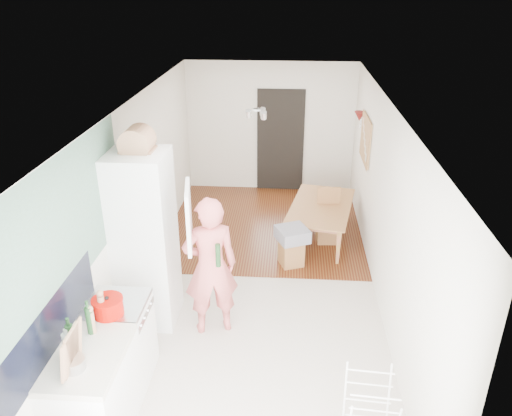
# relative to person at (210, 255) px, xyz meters

# --- Properties ---
(room_shell) EXTENTS (3.20, 7.00, 2.50)m
(room_shell) POSITION_rel_person_xyz_m (0.47, 0.96, 0.23)
(room_shell) COLOR white
(room_shell) RESTS_ON ground
(floor) EXTENTS (3.20, 7.00, 0.01)m
(floor) POSITION_rel_person_xyz_m (0.47, 0.96, -1.02)
(floor) COLOR beige
(floor) RESTS_ON ground
(wood_floor_overlay) EXTENTS (3.20, 3.30, 0.01)m
(wood_floor_overlay) POSITION_rel_person_xyz_m (0.47, 2.81, -1.01)
(wood_floor_overlay) COLOR brown
(wood_floor_overlay) RESTS_ON room_shell
(sage_wall_panel) EXTENTS (0.02, 3.00, 1.30)m
(sage_wall_panel) POSITION_rel_person_xyz_m (-1.12, -1.04, 0.83)
(sage_wall_panel) COLOR slate
(sage_wall_panel) RESTS_ON room_shell
(tile_splashback) EXTENTS (0.02, 1.90, 0.50)m
(tile_splashback) POSITION_rel_person_xyz_m (-1.11, -1.59, 0.13)
(tile_splashback) COLOR black
(tile_splashback) RESTS_ON room_shell
(doorway_recess) EXTENTS (0.90, 0.04, 2.00)m
(doorway_recess) POSITION_rel_person_xyz_m (0.67, 4.44, -0.02)
(doorway_recess) COLOR black
(doorway_recess) RESTS_ON room_shell
(base_cabinet) EXTENTS (0.60, 0.90, 0.86)m
(base_cabinet) POSITION_rel_person_xyz_m (-0.83, -1.59, -0.59)
(base_cabinet) COLOR white
(base_cabinet) RESTS_ON room_shell
(worktop) EXTENTS (0.62, 0.92, 0.06)m
(worktop) POSITION_rel_person_xyz_m (-0.83, -1.59, -0.13)
(worktop) COLOR beige
(worktop) RESTS_ON room_shell
(range_cooker) EXTENTS (0.60, 0.60, 0.88)m
(range_cooker) POSITION_rel_person_xyz_m (-0.83, -0.84, -0.58)
(range_cooker) COLOR white
(range_cooker) RESTS_ON room_shell
(cooker_top) EXTENTS (0.60, 0.60, 0.04)m
(cooker_top) POSITION_rel_person_xyz_m (-0.83, -0.84, -0.12)
(cooker_top) COLOR #B8B8BB
(cooker_top) RESTS_ON room_shell
(fridge_housing) EXTENTS (0.66, 0.66, 2.15)m
(fridge_housing) POSITION_rel_person_xyz_m (-0.80, 0.18, 0.06)
(fridge_housing) COLOR white
(fridge_housing) RESTS_ON room_shell
(fridge_door) EXTENTS (0.14, 0.56, 0.70)m
(fridge_door) POSITION_rel_person_xyz_m (-0.19, -0.12, 0.53)
(fridge_door) COLOR white
(fridge_door) RESTS_ON room_shell
(fridge_interior) EXTENTS (0.02, 0.52, 0.66)m
(fridge_interior) POSITION_rel_person_xyz_m (-0.49, 0.18, 0.53)
(fridge_interior) COLOR white
(fridge_interior) RESTS_ON room_shell
(pinboard) EXTENTS (0.03, 0.90, 0.70)m
(pinboard) POSITION_rel_person_xyz_m (2.05, 2.86, 0.53)
(pinboard) COLOR tan
(pinboard) RESTS_ON room_shell
(pinboard_frame) EXTENTS (0.00, 0.94, 0.74)m
(pinboard_frame) POSITION_rel_person_xyz_m (2.04, 2.86, 0.53)
(pinboard_frame) COLOR #995A3C
(pinboard_frame) RESTS_ON room_shell
(wall_sconce) EXTENTS (0.18, 0.18, 0.16)m
(wall_sconce) POSITION_rel_person_xyz_m (2.01, 3.51, 0.73)
(wall_sconce) COLOR maroon
(wall_sconce) RESTS_ON room_shell
(person) EXTENTS (0.86, 0.69, 2.04)m
(person) POSITION_rel_person_xyz_m (0.00, 0.00, 0.00)
(person) COLOR #DC6563
(person) RESTS_ON floor
(dining_table) EXTENTS (1.04, 1.53, 0.50)m
(dining_table) POSITION_rel_person_xyz_m (1.42, 2.41, -0.77)
(dining_table) COLOR #995A3C
(dining_table) RESTS_ON floor
(dining_chair) EXTENTS (0.39, 0.39, 0.86)m
(dining_chair) POSITION_rel_person_xyz_m (1.51, 2.33, -0.59)
(dining_chair) COLOR #995A3C
(dining_chair) RESTS_ON floor
(stool) EXTENTS (0.40, 0.40, 0.41)m
(stool) POSITION_rel_person_xyz_m (0.93, 1.55, -0.82)
(stool) COLOR #995A3C
(stool) RESTS_ON floor
(grey_drape) EXTENTS (0.55, 0.55, 0.19)m
(grey_drape) POSITION_rel_person_xyz_m (0.93, 1.56, -0.52)
(grey_drape) COLOR slate
(grey_drape) RESTS_ON stool
(bread_bin) EXTENTS (0.39, 0.37, 0.19)m
(bread_bin) POSITION_rel_person_xyz_m (-0.79, 0.27, 1.23)
(bread_bin) COLOR tan
(bread_bin) RESTS_ON fridge_housing
(red_casserole) EXTENTS (0.33, 0.33, 0.18)m
(red_casserole) POSITION_rel_person_xyz_m (-0.83, -1.02, -0.01)
(red_casserole) COLOR #BC0901
(red_casserole) RESTS_ON cooker_top
(steel_pan) EXTENTS (0.21, 0.21, 0.10)m
(steel_pan) POSITION_rel_person_xyz_m (-0.86, -1.76, -0.05)
(steel_pan) COLOR #B8B8BB
(steel_pan) RESTS_ON worktop
(held_bottle) EXTENTS (0.06, 0.06, 0.27)m
(held_bottle) POSITION_rel_person_xyz_m (0.12, -0.19, 0.11)
(held_bottle) COLOR #1A3C1B
(held_bottle) RESTS_ON person
(bottle_a) EXTENTS (0.07, 0.07, 0.29)m
(bottle_a) POSITION_rel_person_xyz_m (-0.95, -1.57, 0.04)
(bottle_a) COLOR #1A3C1B
(bottle_a) RESTS_ON worktop
(bottle_b) EXTENTS (0.08, 0.08, 0.28)m
(bottle_b) POSITION_rel_person_xyz_m (-0.89, -1.30, 0.04)
(bottle_b) COLOR #1A3C1B
(bottle_b) RESTS_ON worktop
(bottle_c) EXTENTS (0.10, 0.10, 0.22)m
(bottle_c) POSITION_rel_person_xyz_m (-0.97, -1.60, 0.01)
(bottle_c) COLOR beige
(bottle_c) RESTS_ON worktop
(pepper_mill_front) EXTENTS (0.07, 0.07, 0.23)m
(pepper_mill_front) POSITION_rel_person_xyz_m (-0.88, -1.29, 0.01)
(pepper_mill_front) COLOR tan
(pepper_mill_front) RESTS_ON worktop
(pepper_mill_back) EXTENTS (0.07, 0.07, 0.23)m
(pepper_mill_back) POSITION_rel_person_xyz_m (-0.87, -1.06, 0.02)
(pepper_mill_back) COLOR tan
(pepper_mill_back) RESTS_ON worktop
(chopping_boards) EXTENTS (0.11, 0.30, 0.40)m
(chopping_boards) POSITION_rel_person_xyz_m (-0.85, -1.77, 0.10)
(chopping_boards) COLOR tan
(chopping_boards) RESTS_ON worktop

